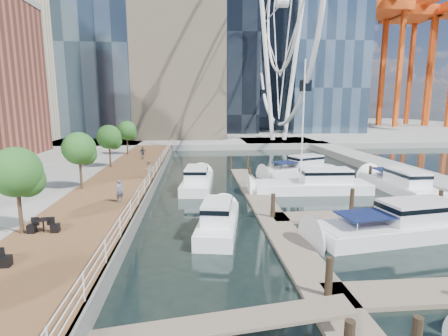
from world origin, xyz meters
TOP-DOWN VIEW (x-y plane):
  - ground at (0.00, 0.00)m, footprint 520.00×520.00m
  - boardwalk at (-9.00, 15.00)m, footprint 6.00×60.00m
  - seawall at (-6.00, 15.00)m, footprint 0.25×60.00m
  - land_far at (0.00, 102.00)m, footprint 200.00×114.00m
  - breakwater at (20.00, 20.00)m, footprint 4.00×60.00m
  - pier at (14.00, 52.00)m, footprint 14.00×12.00m
  - railing at (-6.10, 15.00)m, footprint 0.10×60.00m
  - floating_docks at (7.97, 9.98)m, footprint 16.00×34.00m
  - ferris_wheel at (14.00, 52.00)m, footprint 5.80×45.60m
  - port_cranes at (67.67, 95.67)m, footprint 40.00×52.00m
  - street_trees at (-11.40, 14.00)m, footprint 2.60×42.60m
  - yacht_foreground at (9.66, 4.18)m, footprint 11.55×4.72m
  - pedestrian_near at (-7.48, 9.75)m, footprint 0.69×0.67m
  - pedestrian_mid at (-6.50, 17.61)m, footprint 0.98×1.04m
  - pedestrian_far at (-8.74, 29.88)m, footprint 0.94×0.48m
  - moored_yachts at (7.85, 14.14)m, footprint 21.23×32.74m

SIDE VIEW (x-z plane):
  - ground at x=0.00m, z-range 0.00..0.00m
  - yacht_foreground at x=9.66m, z-range -1.07..1.07m
  - moored_yachts at x=7.85m, z-range -5.75..5.75m
  - floating_docks at x=7.97m, z-range -0.81..1.79m
  - boardwalk at x=-9.00m, z-range 0.00..1.00m
  - seawall at x=-6.00m, z-range 0.00..1.00m
  - land_far at x=0.00m, z-range 0.00..1.00m
  - breakwater at x=20.00m, z-range 0.00..1.00m
  - pier at x=14.00m, z-range 0.00..1.00m
  - railing at x=-6.10m, z-range 1.00..2.05m
  - pedestrian_far at x=-8.74m, z-range 1.00..2.54m
  - pedestrian_near at x=-7.48m, z-range 1.00..2.59m
  - pedestrian_mid at x=-6.50m, z-range 1.00..2.71m
  - street_trees at x=-11.40m, z-range 1.99..6.59m
  - port_cranes at x=67.67m, z-range 1.00..39.00m
  - ferris_wheel at x=14.00m, z-range 2.02..49.82m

